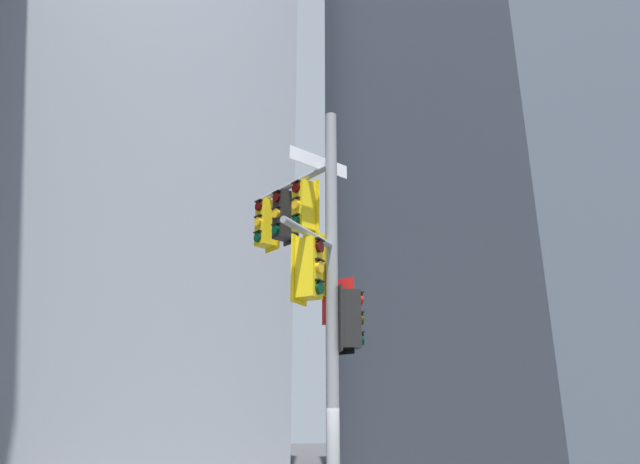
{
  "coord_description": "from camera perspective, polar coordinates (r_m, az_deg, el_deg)",
  "views": [
    {
      "loc": [
        -3.63,
        -9.02,
        2.26
      ],
      "look_at": [
        -0.06,
        0.43,
        5.69
      ],
      "focal_mm": 31.74,
      "sensor_mm": 36.0,
      "label": 1
    }
  ],
  "objects": [
    {
      "name": "building_mid_block",
      "position": [
        38.87,
        -16.77,
        13.19
      ],
      "size": [
        14.9,
        14.9,
        44.62
      ],
      "primitive_type": "cube",
      "color": "#9399A3",
      "rests_on": "ground"
    },
    {
      "name": "signal_pole_assembly",
      "position": [
        10.4,
        -0.81,
        -3.79
      ],
      "size": [
        1.85,
        3.42,
        7.97
      ],
      "color": "gray",
      "rests_on": "ground"
    },
    {
      "name": "building_tower_right",
      "position": [
        31.61,
        19.93,
        16.01
      ],
      "size": [
        15.63,
        15.63,
        39.41
      ],
      "primitive_type": "cube",
      "color": "#4C5460",
      "rests_on": "ground"
    }
  ]
}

